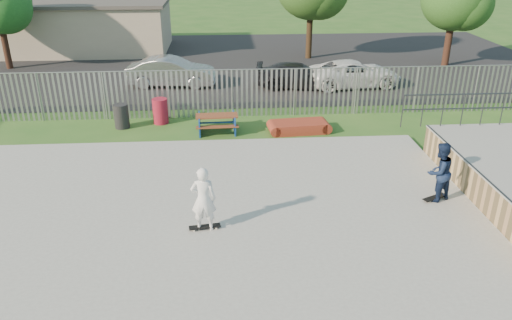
{
  "coord_description": "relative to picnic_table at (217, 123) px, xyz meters",
  "views": [
    {
      "loc": [
        0.65,
        -10.97,
        6.94
      ],
      "look_at": [
        1.52,
        2.0,
        1.1
      ],
      "focal_mm": 35.0,
      "sensor_mm": 36.0,
      "label": 1
    }
  ],
  "objects": [
    {
      "name": "car_white",
      "position": [
        6.84,
        5.93,
        0.32
      ],
      "size": [
        4.86,
        2.65,
        1.29
      ],
      "primitive_type": "imported",
      "rotation": [
        0.0,
        0.0,
        1.68
      ],
      "color": "white",
      "rests_on": "parking_lot"
    },
    {
      "name": "trash_bin_red",
      "position": [
        -2.28,
        1.14,
        0.16
      ],
      "size": [
        0.61,
        0.61,
        1.02
      ],
      "primitive_type": "cylinder",
      "color": "maroon",
      "rests_on": "ground"
    },
    {
      "name": "ground",
      "position": [
        -0.36,
        -7.24,
        -0.35
      ],
      "size": [
        120.0,
        120.0,
        0.0
      ],
      "primitive_type": "plane",
      "color": "#2C5E20",
      "rests_on": "ground"
    },
    {
      "name": "picnic_table",
      "position": [
        0.0,
        0.0,
        0.0
      ],
      "size": [
        1.65,
        1.38,
        0.68
      ],
      "rotation": [
        0.0,
        0.0,
        0.04
      ],
      "color": "brown",
      "rests_on": "ground"
    },
    {
      "name": "building",
      "position": [
        -8.36,
        15.76,
        1.26
      ],
      "size": [
        10.4,
        6.4,
        3.2
      ],
      "color": "#B7A78D",
      "rests_on": "ground"
    },
    {
      "name": "trash_bin_grey",
      "position": [
        -3.75,
        0.69,
        0.13
      ],
      "size": [
        0.58,
        0.58,
        0.96
      ],
      "primitive_type": "cylinder",
      "color": "black",
      "rests_on": "ground"
    },
    {
      "name": "car_dark",
      "position": [
        4.0,
        5.88,
        0.27
      ],
      "size": [
        4.27,
        2.11,
        1.19
      ],
      "primitive_type": "imported",
      "rotation": [
        0.0,
        0.0,
        1.46
      ],
      "color": "black",
      "rests_on": "parking_lot"
    },
    {
      "name": "funbox",
      "position": [
        3.17,
        -0.22,
        -0.15
      ],
      "size": [
        2.08,
        1.17,
        0.4
      ],
      "rotation": [
        0.0,
        0.0,
        0.09
      ],
      "color": "maroon",
      "rests_on": "ground"
    },
    {
      "name": "parking_lot",
      "position": [
        -0.36,
        11.76,
        -0.34
      ],
      "size": [
        40.0,
        18.0,
        0.02
      ],
      "primitive_type": "cube",
      "color": "black",
      "rests_on": "ground"
    },
    {
      "name": "skater_white",
      "position": [
        -0.28,
        -7.3,
        0.66
      ],
      "size": [
        0.64,
        0.43,
        1.71
      ],
      "primitive_type": "imported",
      "rotation": [
        0.0,
        0.0,
        3.1
      ],
      "color": "white",
      "rests_on": "concrete_slab"
    },
    {
      "name": "skater_navy",
      "position": [
        6.16,
        -6.18,
        0.66
      ],
      "size": [
        1.03,
        0.95,
        1.71
      ],
      "primitive_type": "imported",
      "rotation": [
        0.0,
        0.0,
        3.59
      ],
      "color": "#152242",
      "rests_on": "concrete_slab"
    },
    {
      "name": "skateboard_a",
      "position": [
        6.16,
        -6.18,
        -0.16
      ],
      "size": [
        0.81,
        0.53,
        0.08
      ],
      "rotation": [
        0.0,
        0.0,
        0.45
      ],
      "color": "black",
      "rests_on": "concrete_slab"
    },
    {
      "name": "fence",
      "position": [
        0.64,
        -2.65,
        0.65
      ],
      "size": [
        26.04,
        16.02,
        2.0
      ],
      "color": "gray",
      "rests_on": "ground"
    },
    {
      "name": "car_silver",
      "position": [
        -2.28,
        6.59,
        0.4
      ],
      "size": [
        4.47,
        1.83,
        1.44
      ],
      "primitive_type": "imported",
      "rotation": [
        0.0,
        0.0,
        1.5
      ],
      "color": "#9F9FA4",
      "rests_on": "parking_lot"
    },
    {
      "name": "concrete_slab",
      "position": [
        -0.36,
        -7.24,
        -0.27
      ],
      "size": [
        15.0,
        12.0,
        0.15
      ],
      "primitive_type": "cube",
      "color": "#989793",
      "rests_on": "ground"
    },
    {
      "name": "skateboard_b",
      "position": [
        -0.28,
        -7.3,
        -0.16
      ],
      "size": [
        0.82,
        0.31,
        0.08
      ],
      "rotation": [
        0.0,
        0.0,
        0.14
      ],
      "color": "black",
      "rests_on": "concrete_slab"
    }
  ]
}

